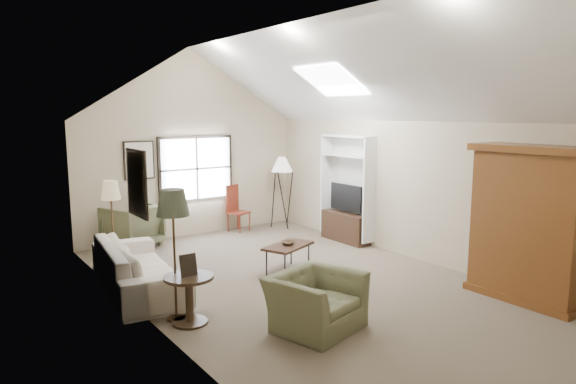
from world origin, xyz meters
TOP-DOWN VIEW (x-y plane):
  - room_shell at (0.00, 0.00)m, footprint 5.01×8.01m
  - window at (0.10, 3.96)m, footprint 1.72×0.08m
  - skylight at (1.30, 0.90)m, footprint 0.80×1.20m
  - wall_art at (-1.88, 1.94)m, footprint 1.97×3.71m
  - armoire at (2.18, -2.40)m, footprint 0.60×1.50m
  - tv_alcove at (2.34, 1.60)m, footprint 0.32×1.30m
  - media_console at (2.32, 1.60)m, footprint 0.34×1.18m
  - tv_panel at (2.32, 1.60)m, footprint 0.05×0.90m
  - sofa at (-2.20, 1.20)m, footprint 1.28×2.60m
  - armchair_near at (-0.90, -1.45)m, footprint 1.27×1.17m
  - armchair_far at (-1.44, 3.70)m, footprint 1.20×1.22m
  - coffee_table at (0.17, 0.63)m, footprint 1.02×0.80m
  - bowl at (0.17, 0.63)m, footprint 0.28×0.28m
  - side_table at (-2.10, -0.40)m, footprint 0.70×0.70m
  - side_chair at (0.98, 3.70)m, footprint 0.52×0.52m
  - tripod_lamp at (1.98, 3.42)m, footprint 0.57×0.57m
  - dark_lamp at (-2.20, -0.20)m, footprint 0.47×0.47m
  - tan_lamp at (-2.20, 2.40)m, footprint 0.35×0.35m

SIDE VIEW (x-z plane):
  - coffee_table at x=0.17m, z-range 0.00..0.46m
  - media_console at x=2.32m, z-range 0.00..0.60m
  - side_table at x=-2.10m, z-range 0.00..0.63m
  - armchair_near at x=-0.90m, z-range 0.00..0.69m
  - sofa at x=-2.20m, z-range 0.00..0.73m
  - armchair_far at x=-1.44m, z-range 0.00..0.86m
  - bowl at x=0.17m, z-range 0.46..0.51m
  - side_chair at x=0.98m, z-range 0.00..1.04m
  - tan_lamp at x=-2.20m, z-range 0.00..1.57m
  - tripod_lamp at x=1.98m, z-range 0.00..1.68m
  - dark_lamp at x=-2.20m, z-range 0.00..1.74m
  - tv_panel at x=2.32m, z-range 0.65..1.20m
  - armoire at x=2.18m, z-range 0.00..2.20m
  - tv_alcove at x=2.34m, z-range 0.10..2.20m
  - window at x=0.10m, z-range 0.74..2.16m
  - wall_art at x=-1.88m, z-range 1.29..2.17m
  - room_shell at x=0.00m, z-range 1.21..5.21m
  - skylight at x=1.30m, z-range 2.96..3.48m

